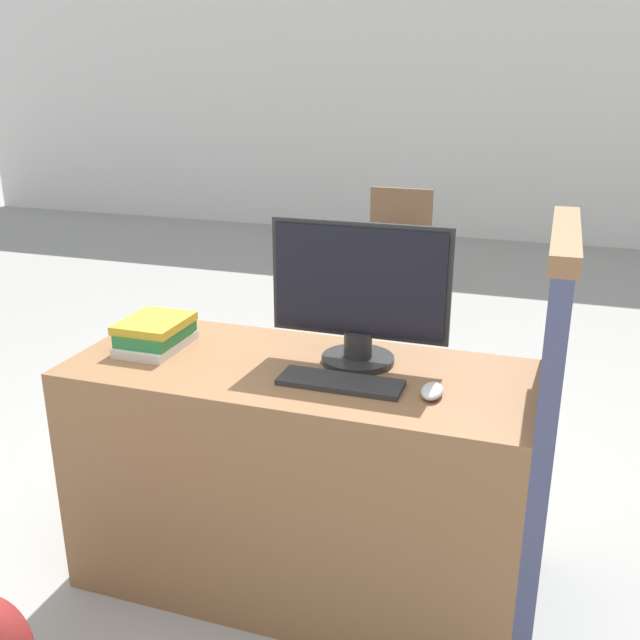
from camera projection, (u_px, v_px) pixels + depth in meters
name	position (u px, v px, depth m)	size (l,w,h in m)	color
ground_plane	(267.00, 637.00, 2.13)	(20.00, 20.00, 0.00)	#9E9E99
wall_back	(493.00, 96.00, 6.87)	(12.00, 0.06, 2.80)	white
desk	(299.00, 477.00, 2.27)	(1.39, 0.58, 0.76)	#8C603D
carrel_divider	(542.00, 439.00, 2.00)	(0.07, 0.64, 1.23)	#474C70
monitor	(359.00, 295.00, 2.11)	(0.54, 0.22, 0.43)	#282828
keyboard	(340.00, 383.00, 2.02)	(0.35, 0.12, 0.02)	#2D2D2D
mouse	(432.00, 391.00, 1.94)	(0.06, 0.11, 0.03)	silver
book_stack	(155.00, 334.00, 2.28)	(0.19, 0.25, 0.09)	silver
far_chair	(396.00, 243.00, 4.97)	(0.44, 0.44, 0.84)	brown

